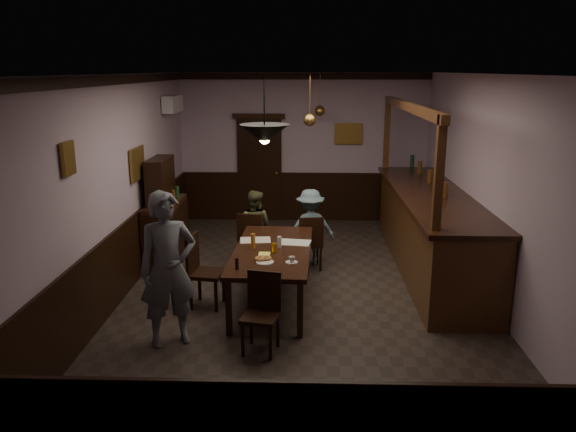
{
  "coord_description": "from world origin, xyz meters",
  "views": [
    {
      "loc": [
        0.04,
        -7.38,
        3.06
      ],
      "look_at": [
        -0.19,
        -0.1,
        1.15
      ],
      "focal_mm": 35.0,
      "sensor_mm": 36.0,
      "label": 1
    }
  ],
  "objects_px": {
    "coffee_cup": "(292,259)",
    "sideboard": "(165,222)",
    "chair_near": "(262,308)",
    "dining_table": "(273,253)",
    "chair_side": "(201,267)",
    "chair_far_right": "(310,241)",
    "pendant_brass_far": "(320,111)",
    "pendant_iron": "(265,134)",
    "person_seated_right": "(310,227)",
    "chair_far_left": "(251,238)",
    "pendant_brass_mid": "(310,120)",
    "bar_counter": "(430,229)",
    "person_seated_left": "(254,227)",
    "person_standing": "(168,269)",
    "soda_can": "(274,248)"
  },
  "relations": [
    {
      "from": "coffee_cup",
      "to": "sideboard",
      "type": "relative_size",
      "value": 0.05
    },
    {
      "from": "chair_near",
      "to": "dining_table",
      "type": "bearing_deg",
      "value": 100.25
    },
    {
      "from": "chair_near",
      "to": "chair_side",
      "type": "height_order",
      "value": "chair_side"
    },
    {
      "from": "chair_far_right",
      "to": "pendant_brass_far",
      "type": "bearing_deg",
      "value": -102.35
    },
    {
      "from": "chair_near",
      "to": "pendant_iron",
      "type": "distance_m",
      "value": 1.94
    },
    {
      "from": "chair_far_right",
      "to": "chair_side",
      "type": "bearing_deg",
      "value": 36.2
    },
    {
      "from": "person_seated_right",
      "to": "sideboard",
      "type": "relative_size",
      "value": 0.72
    },
    {
      "from": "dining_table",
      "to": "sideboard",
      "type": "distance_m",
      "value": 2.39
    },
    {
      "from": "pendant_brass_far",
      "to": "chair_far_left",
      "type": "bearing_deg",
      "value": -115.16
    },
    {
      "from": "chair_side",
      "to": "pendant_brass_mid",
      "type": "height_order",
      "value": "pendant_brass_mid"
    },
    {
      "from": "chair_far_right",
      "to": "bar_counter",
      "type": "xyz_separation_m",
      "value": [
        1.87,
        0.11,
        0.17
      ]
    },
    {
      "from": "chair_far_right",
      "to": "pendant_iron",
      "type": "relative_size",
      "value": 1.16
    },
    {
      "from": "person_seated_right",
      "to": "pendant_brass_mid",
      "type": "height_order",
      "value": "pendant_brass_mid"
    },
    {
      "from": "person_seated_right",
      "to": "pendant_brass_mid",
      "type": "relative_size",
      "value": 1.52
    },
    {
      "from": "pendant_brass_mid",
      "to": "chair_far_right",
      "type": "bearing_deg",
      "value": -87.09
    },
    {
      "from": "person_seated_left",
      "to": "sideboard",
      "type": "bearing_deg",
      "value": 15.42
    },
    {
      "from": "pendant_brass_far",
      "to": "person_standing",
      "type": "bearing_deg",
      "value": -110.28
    },
    {
      "from": "person_seated_right",
      "to": "soda_can",
      "type": "distance_m",
      "value": 1.75
    },
    {
      "from": "bar_counter",
      "to": "pendant_iron",
      "type": "distance_m",
      "value": 3.67
    },
    {
      "from": "person_seated_right",
      "to": "dining_table",
      "type": "bearing_deg",
      "value": 59.67
    },
    {
      "from": "dining_table",
      "to": "coffee_cup",
      "type": "relative_size",
      "value": 27.97
    },
    {
      "from": "chair_near",
      "to": "person_standing",
      "type": "relative_size",
      "value": 0.5
    },
    {
      "from": "bar_counter",
      "to": "pendant_brass_mid",
      "type": "bearing_deg",
      "value": 169.64
    },
    {
      "from": "coffee_cup",
      "to": "pendant_iron",
      "type": "bearing_deg",
      "value": -139.57
    },
    {
      "from": "chair_far_right",
      "to": "sideboard",
      "type": "xyz_separation_m",
      "value": [
        -2.33,
        0.29,
        0.21
      ]
    },
    {
      "from": "chair_far_left",
      "to": "person_seated_right",
      "type": "distance_m",
      "value": 0.96
    },
    {
      "from": "chair_far_left",
      "to": "pendant_iron",
      "type": "relative_size",
      "value": 1.21
    },
    {
      "from": "person_seated_right",
      "to": "bar_counter",
      "type": "height_order",
      "value": "bar_counter"
    },
    {
      "from": "person_seated_right",
      "to": "coffee_cup",
      "type": "height_order",
      "value": "person_seated_right"
    },
    {
      "from": "coffee_cup",
      "to": "chair_side",
      "type": "bearing_deg",
      "value": 163.62
    },
    {
      "from": "chair_far_left",
      "to": "person_seated_right",
      "type": "relative_size",
      "value": 0.74
    },
    {
      "from": "chair_near",
      "to": "person_seated_left",
      "type": "bearing_deg",
      "value": 108.84
    },
    {
      "from": "sideboard",
      "to": "chair_side",
      "type": "bearing_deg",
      "value": -62.56
    },
    {
      "from": "dining_table",
      "to": "chair_far_left",
      "type": "distance_m",
      "value": 1.37
    },
    {
      "from": "chair_side",
      "to": "bar_counter",
      "type": "height_order",
      "value": "bar_counter"
    },
    {
      "from": "chair_far_left",
      "to": "pendant_brass_mid",
      "type": "bearing_deg",
      "value": -145.05
    },
    {
      "from": "person_standing",
      "to": "person_seated_left",
      "type": "bearing_deg",
      "value": 50.02
    },
    {
      "from": "coffee_cup",
      "to": "pendant_brass_far",
      "type": "distance_m",
      "value": 4.47
    },
    {
      "from": "person_standing",
      "to": "soda_can",
      "type": "relative_size",
      "value": 14.86
    },
    {
      "from": "person_standing",
      "to": "person_seated_right",
      "type": "bearing_deg",
      "value": 33.93
    },
    {
      "from": "bar_counter",
      "to": "soda_can",
      "type": "bearing_deg",
      "value": -147.33
    },
    {
      "from": "pendant_brass_mid",
      "to": "coffee_cup",
      "type": "bearing_deg",
      "value": -95.49
    },
    {
      "from": "person_seated_left",
      "to": "chair_far_right",
      "type": "bearing_deg",
      "value": 175.96
    },
    {
      "from": "coffee_cup",
      "to": "chair_far_left",
      "type": "bearing_deg",
      "value": 112.41
    },
    {
      "from": "coffee_cup",
      "to": "person_standing",
      "type": "bearing_deg",
      "value": -152.48
    },
    {
      "from": "chair_far_left",
      "to": "soda_can",
      "type": "xyz_separation_m",
      "value": [
        0.44,
        -1.43,
        0.31
      ]
    },
    {
      "from": "chair_near",
      "to": "coffee_cup",
      "type": "height_order",
      "value": "chair_near"
    },
    {
      "from": "person_seated_left",
      "to": "coffee_cup",
      "type": "distance_m",
      "value": 2.24
    },
    {
      "from": "person_standing",
      "to": "bar_counter",
      "type": "relative_size",
      "value": 0.39
    },
    {
      "from": "dining_table",
      "to": "pendant_brass_mid",
      "type": "xyz_separation_m",
      "value": [
        0.49,
        1.72,
        1.61
      ]
    }
  ]
}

